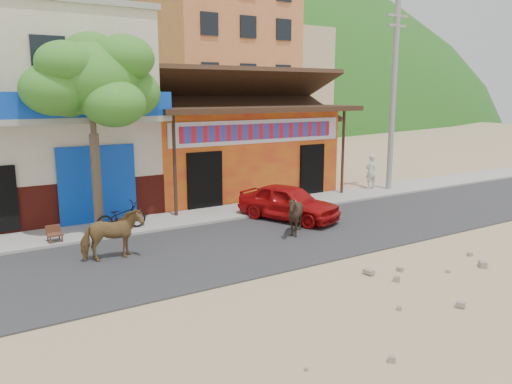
% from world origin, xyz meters
% --- Properties ---
extents(ground, '(120.00, 120.00, 0.00)m').
position_xyz_m(ground, '(0.00, 0.00, 0.00)').
color(ground, '#9E825B').
rests_on(ground, ground).
extents(road, '(60.00, 5.00, 0.04)m').
position_xyz_m(road, '(0.00, 2.50, 0.02)').
color(road, '#28282B').
rests_on(road, ground).
extents(sidewalk, '(60.00, 2.00, 0.12)m').
position_xyz_m(sidewalk, '(0.00, 6.00, 0.06)').
color(sidewalk, gray).
rests_on(sidewalk, ground).
extents(dance_club, '(8.00, 6.00, 3.60)m').
position_xyz_m(dance_club, '(2.00, 10.00, 1.80)').
color(dance_club, orange).
rests_on(dance_club, ground).
extents(cafe_building, '(7.00, 6.00, 7.00)m').
position_xyz_m(cafe_building, '(-5.50, 10.00, 3.50)').
color(cafe_building, beige).
rests_on(cafe_building, ground).
extents(apartment_front, '(9.00, 9.00, 12.00)m').
position_xyz_m(apartment_front, '(9.00, 24.00, 6.00)').
color(apartment_front, '#CC723F').
rests_on(apartment_front, ground).
extents(apartment_rear, '(8.00, 8.00, 10.00)m').
position_xyz_m(apartment_rear, '(18.00, 30.00, 5.00)').
color(apartment_rear, tan).
rests_on(apartment_rear, ground).
extents(hillside, '(100.00, 40.00, 24.00)m').
position_xyz_m(hillside, '(0.00, 70.00, 12.00)').
color(hillside, '#194C14').
rests_on(hillside, ground).
extents(tree, '(3.00, 3.00, 6.00)m').
position_xyz_m(tree, '(-4.60, 5.80, 3.12)').
color(tree, '#2D721E').
rests_on(tree, sidewalk).
extents(utility_pole, '(0.24, 0.24, 8.00)m').
position_xyz_m(utility_pole, '(8.20, 6.00, 4.12)').
color(utility_pole, gray).
rests_on(utility_pole, sidewalk).
extents(cow_tan, '(1.58, 0.77, 1.31)m').
position_xyz_m(cow_tan, '(-4.96, 3.11, 0.70)').
color(cow_tan, brown).
rests_on(cow_tan, road).
extents(cow_dark, '(1.19, 1.07, 1.27)m').
position_xyz_m(cow_dark, '(0.42, 2.44, 0.67)').
color(cow_dark, black).
rests_on(cow_dark, road).
extents(red_car, '(2.68, 3.87, 1.22)m').
position_xyz_m(red_car, '(1.36, 4.09, 0.65)').
color(red_car, '#A40B0D').
rests_on(red_car, road).
extents(scooter, '(1.73, 0.83, 0.87)m').
position_xyz_m(scooter, '(-4.00, 5.51, 0.56)').
color(scooter, black).
rests_on(scooter, sidewalk).
extents(pedestrian, '(0.57, 0.38, 1.53)m').
position_xyz_m(pedestrian, '(7.54, 6.47, 0.89)').
color(pedestrian, silver).
rests_on(pedestrian, sidewalk).
extents(cafe_chair_right, '(0.42, 0.42, 0.86)m').
position_xyz_m(cafe_chair_right, '(-6.00, 5.30, 0.55)').
color(cafe_chair_right, '#522D1B').
rests_on(cafe_chair_right, sidewalk).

